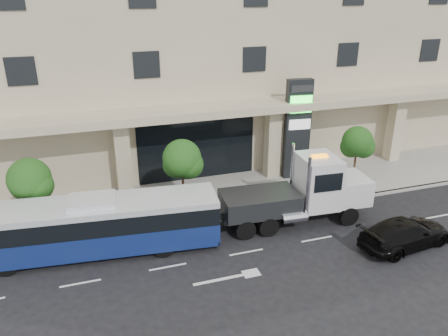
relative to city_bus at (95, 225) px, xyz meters
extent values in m
plane|color=black|center=(7.09, -0.82, -1.56)|extent=(120.00, 120.00, 0.00)
cube|color=gray|center=(7.09, 4.18, -1.48)|extent=(120.00, 6.00, 0.15)
cube|color=gray|center=(7.09, 1.18, -1.48)|extent=(120.00, 0.30, 0.15)
cube|color=tan|center=(7.09, 14.68, 8.44)|extent=(60.00, 15.00, 20.00)
cube|color=tan|center=(7.09, 5.98, 3.64)|extent=(60.00, 2.80, 0.50)
cube|color=black|center=(7.09, 7.15, 0.59)|extent=(8.00, 0.12, 4.00)
cube|color=tan|center=(2.09, 5.98, 1.04)|extent=(0.90, 0.90, 4.90)
cube|color=tan|center=(12.09, 5.98, 1.04)|extent=(0.90, 0.90, 4.90)
cube|color=tan|center=(22.09, 5.98, 1.04)|extent=(0.90, 0.90, 4.90)
cylinder|color=#422B19|center=(-2.91, 2.78, -0.01)|extent=(0.14, 0.14, 2.80)
sphere|color=#164213|center=(-2.91, 2.78, 1.71)|extent=(2.20, 2.20, 2.20)
sphere|color=#164213|center=(-2.56, 2.58, 1.39)|extent=(1.65, 1.65, 1.65)
sphere|color=#164213|center=(-3.21, 2.98, 1.31)|extent=(1.54, 1.54, 1.54)
cylinder|color=#422B19|center=(5.09, 2.78, 0.06)|extent=(0.14, 0.14, 2.94)
sphere|color=#164213|center=(5.09, 2.78, 1.87)|extent=(2.20, 2.20, 2.20)
sphere|color=#164213|center=(5.44, 2.58, 1.53)|extent=(1.65, 1.65, 1.65)
sphere|color=#164213|center=(4.79, 2.98, 1.45)|extent=(1.54, 1.54, 1.54)
cylinder|color=#422B19|center=(16.59, 2.78, -0.04)|extent=(0.14, 0.14, 2.73)
sphere|color=#164213|center=(16.59, 2.78, 1.63)|extent=(2.00, 2.00, 2.00)
sphere|color=#164213|center=(16.94, 2.58, 1.32)|extent=(1.50, 1.50, 1.50)
sphere|color=#164213|center=(16.29, 2.98, 1.24)|extent=(1.40, 1.40, 1.40)
cylinder|color=black|center=(-4.10, -0.63, -1.06)|extent=(1.03, 0.40, 1.00)
cylinder|color=black|center=(-3.88, 1.47, -1.06)|extent=(1.03, 0.40, 1.00)
cylinder|color=black|center=(3.09, -1.39, -1.06)|extent=(1.03, 0.40, 1.00)
cylinder|color=black|center=(3.31, 0.71, -1.06)|extent=(1.03, 0.40, 1.00)
cube|color=navy|center=(0.01, 0.00, -0.60)|extent=(12.25, 3.76, 1.21)
cube|color=black|center=(0.01, 0.00, 0.45)|extent=(12.25, 3.80, 0.90)
cube|color=silver|center=(0.01, 0.00, 1.05)|extent=(12.25, 3.76, 0.30)
cube|color=silver|center=(0.01, 0.00, 1.35)|extent=(2.37, 1.83, 0.30)
cube|color=#2D3033|center=(5.95, -0.63, -1.11)|extent=(0.40, 2.51, 0.30)
cube|color=#2D3033|center=(10.77, -0.29, -0.77)|extent=(8.43, 1.53, 0.39)
cube|color=silver|center=(13.97, -0.50, 0.17)|extent=(2.12, 2.39, 1.48)
cube|color=silver|center=(14.95, -0.56, 0.17)|extent=(0.21, 1.97, 1.18)
cube|color=silver|center=(12.00, -0.37, 0.86)|extent=(2.13, 2.59, 2.86)
cube|color=black|center=(12.93, -0.43, 1.30)|extent=(0.24, 2.17, 1.18)
cylinder|color=silver|center=(10.85, -1.38, 1.10)|extent=(0.19, 0.19, 3.35)
cylinder|color=silver|center=(10.99, 0.78, 1.10)|extent=(0.19, 0.19, 3.35)
cube|color=#2D3033|center=(8.65, -0.15, -0.03)|extent=(4.29, 2.63, 1.08)
cube|color=#2D3033|center=(6.29, 0.01, -0.62)|extent=(1.59, 0.38, 0.22)
cube|color=#2D3033|center=(5.70, 0.05, -1.02)|extent=(0.36, 1.79, 0.18)
cube|color=orange|center=(12.00, -0.37, 2.34)|extent=(0.91, 0.40, 0.14)
cylinder|color=black|center=(13.50, -1.50, -1.02)|extent=(1.10, 0.39, 1.08)
cylinder|color=black|center=(13.64, 0.56, -1.02)|extent=(1.10, 0.39, 1.08)
cylinder|color=black|center=(8.78, -1.19, -1.02)|extent=(1.10, 0.39, 1.08)
cylinder|color=black|center=(8.92, 0.87, -1.02)|extent=(1.10, 0.39, 1.08)
cylinder|color=black|center=(7.50, -1.11, -1.02)|extent=(1.10, 0.39, 1.08)
cylinder|color=black|center=(7.64, 0.96, -1.02)|extent=(1.10, 0.39, 1.08)
imported|color=black|center=(15.01, -4.26, -0.81)|extent=(5.39, 2.77, 1.49)
cube|color=black|center=(13.54, 5.27, 1.98)|extent=(1.75, 0.76, 6.77)
cube|color=#27EE35|center=(13.54, 4.96, 3.79)|extent=(1.46, 0.23, 1.13)
cube|color=silver|center=(13.54, 4.96, 2.43)|extent=(1.46, 0.23, 0.68)
cube|color=#262628|center=(13.54, 4.96, 4.80)|extent=(1.46, 0.23, 0.45)
camera|label=1|loc=(0.22, -19.68, 10.80)|focal=35.00mm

